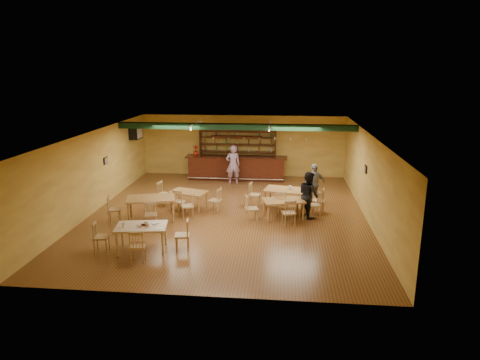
# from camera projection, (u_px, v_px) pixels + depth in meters

# --- Properties ---
(floor) EXTENTS (12.00, 12.00, 0.00)m
(floor) POSITION_uv_depth(u_px,v_px,m) (228.00, 214.00, 16.05)
(floor) COLOR brown
(floor) RESTS_ON ground
(ceiling_beam) EXTENTS (10.00, 0.30, 0.25)m
(ceiling_beam) POSITION_uv_depth(u_px,v_px,m) (236.00, 127.00, 18.03)
(ceiling_beam) COLOR black
(ceiling_beam) RESTS_ON ceiling
(track_rail_left) EXTENTS (0.05, 2.50, 0.05)m
(track_rail_left) POSITION_uv_depth(u_px,v_px,m) (196.00, 123.00, 18.76)
(track_rail_left) COLOR silver
(track_rail_left) RESTS_ON ceiling
(track_rail_right) EXTENTS (0.05, 2.50, 0.05)m
(track_rail_right) POSITION_uv_depth(u_px,v_px,m) (270.00, 124.00, 18.45)
(track_rail_right) COLOR silver
(track_rail_right) RESTS_ON ceiling
(ac_unit) EXTENTS (0.34, 0.70, 0.48)m
(ac_unit) POSITION_uv_depth(u_px,v_px,m) (136.00, 133.00, 19.96)
(ac_unit) COLOR silver
(ac_unit) RESTS_ON wall_left
(picture_left) EXTENTS (0.04, 0.34, 0.28)m
(picture_left) POSITION_uv_depth(u_px,v_px,m) (106.00, 161.00, 17.06)
(picture_left) COLOR black
(picture_left) RESTS_ON wall_left
(picture_right) EXTENTS (0.04, 0.34, 0.28)m
(picture_right) POSITION_uv_depth(u_px,v_px,m) (366.00, 169.00, 15.63)
(picture_right) COLOR black
(picture_right) RESTS_ON wall_right
(bar_counter) EXTENTS (4.86, 0.85, 1.13)m
(bar_counter) POSITION_uv_depth(u_px,v_px,m) (236.00, 168.00, 20.89)
(bar_counter) COLOR #35160A
(bar_counter) RESTS_ON ground
(back_bar_hutch) EXTENTS (3.76, 0.40, 2.28)m
(back_bar_hutch) POSITION_uv_depth(u_px,v_px,m) (238.00, 154.00, 21.35)
(back_bar_hutch) COLOR #35160A
(back_bar_hutch) RESTS_ON ground
(poinsettia) EXTENTS (0.35, 0.35, 0.49)m
(poinsettia) POSITION_uv_depth(u_px,v_px,m) (196.00, 151.00, 20.88)
(poinsettia) COLOR #A9230F
(poinsettia) RESTS_ON bar_counter
(dining_table_a) EXTENTS (1.53, 1.17, 0.68)m
(dining_table_a) POSITION_uv_depth(u_px,v_px,m) (189.00, 200.00, 16.59)
(dining_table_a) COLOR olive
(dining_table_a) RESTS_ON ground
(dining_table_b) EXTENTS (1.74, 1.26, 0.79)m
(dining_table_b) POSITION_uv_depth(u_px,v_px,m) (286.00, 199.00, 16.49)
(dining_table_b) COLOR olive
(dining_table_b) RESTS_ON ground
(dining_table_c) EXTENTS (1.86, 1.39, 0.83)m
(dining_table_c) POSITION_uv_depth(u_px,v_px,m) (151.00, 209.00, 15.31)
(dining_table_c) COLOR olive
(dining_table_c) RESTS_ON ground
(dining_table_d) EXTENTS (1.59, 1.20, 0.71)m
(dining_table_d) POSITION_uv_depth(u_px,v_px,m) (283.00, 209.00, 15.43)
(dining_table_d) COLOR olive
(dining_table_d) RESTS_ON ground
(near_table) EXTENTS (1.59, 1.15, 0.78)m
(near_table) POSITION_uv_depth(u_px,v_px,m) (142.00, 238.00, 12.73)
(near_table) COLOR tan
(near_table) RESTS_ON ground
(pizza_tray) EXTENTS (0.48, 0.48, 0.01)m
(pizza_tray) POSITION_uv_depth(u_px,v_px,m) (145.00, 226.00, 12.62)
(pizza_tray) COLOR silver
(pizza_tray) RESTS_ON near_table
(parmesan_shaker) EXTENTS (0.08, 0.08, 0.11)m
(parmesan_shaker) POSITION_uv_depth(u_px,v_px,m) (124.00, 225.00, 12.51)
(parmesan_shaker) COLOR #EAE5C6
(parmesan_shaker) RESTS_ON near_table
(napkin_stack) EXTENTS (0.25, 0.23, 0.03)m
(napkin_stack) POSITION_uv_depth(u_px,v_px,m) (155.00, 223.00, 12.79)
(napkin_stack) COLOR white
(napkin_stack) RESTS_ON near_table
(pizza_server) EXTENTS (0.33, 0.13, 0.00)m
(pizza_server) POSITION_uv_depth(u_px,v_px,m) (150.00, 225.00, 12.65)
(pizza_server) COLOR silver
(pizza_server) RESTS_ON pizza_tray
(side_plate) EXTENTS (0.25, 0.25, 0.01)m
(side_plate) POSITION_uv_depth(u_px,v_px,m) (158.00, 229.00, 12.38)
(side_plate) COLOR white
(side_plate) RESTS_ON near_table
(patron_bar) EXTENTS (0.76, 0.60, 1.82)m
(patron_bar) POSITION_uv_depth(u_px,v_px,m) (233.00, 165.00, 20.02)
(patron_bar) COLOR #834495
(patron_bar) RESTS_ON ground
(patron_right_a) EXTENTS (0.96, 1.02, 1.68)m
(patron_right_a) POSITION_uv_depth(u_px,v_px,m) (309.00, 194.00, 15.53)
(patron_right_a) COLOR black
(patron_right_a) RESTS_ON ground
(patron_right_b) EXTENTS (1.01, 0.79, 1.60)m
(patron_right_b) POSITION_uv_depth(u_px,v_px,m) (314.00, 184.00, 17.13)
(patron_right_b) COLOR gray
(patron_right_b) RESTS_ON ground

